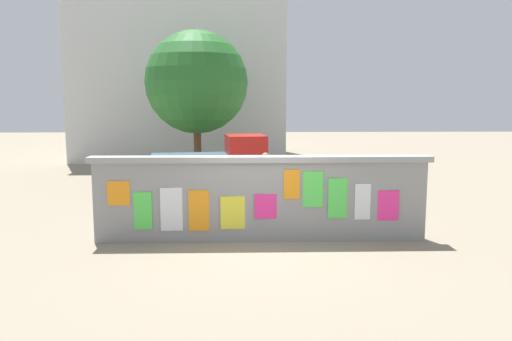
{
  "coord_description": "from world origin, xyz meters",
  "views": [
    {
      "loc": [
        -0.39,
        -10.25,
        2.91
      ],
      "look_at": [
        -0.04,
        2.25,
        1.18
      ],
      "focal_mm": 34.95,
      "sensor_mm": 36.0,
      "label": 1
    }
  ],
  "objects": [
    {
      "name": "ground",
      "position": [
        0.0,
        8.0,
        0.0
      ],
      "size": [
        60.0,
        60.0,
        0.0
      ],
      "primitive_type": "plane",
      "color": "gray"
    },
    {
      "name": "poster_wall",
      "position": [
        -0.0,
        -0.0,
        0.92
      ],
      "size": [
        7.12,
        0.42,
        1.79
      ],
      "color": "gray",
      "rests_on": "ground"
    },
    {
      "name": "auto_rickshaw_truck",
      "position": [
        -1.26,
        5.61,
        0.9
      ],
      "size": [
        3.78,
        1.99,
        1.85
      ],
      "color": "black",
      "rests_on": "ground"
    },
    {
      "name": "motorcycle",
      "position": [
        1.98,
        3.96,
        0.46
      ],
      "size": [
        1.9,
        0.56,
        0.87
      ],
      "color": "black",
      "rests_on": "ground"
    },
    {
      "name": "bicycle_near",
      "position": [
        1.83,
        1.18,
        0.36
      ],
      "size": [
        1.7,
        0.44,
        0.95
      ],
      "color": "black",
      "rests_on": "ground"
    },
    {
      "name": "bicycle_far",
      "position": [
        -2.18,
        1.58,
        0.36
      ],
      "size": [
        1.66,
        0.59,
        0.95
      ],
      "color": "black",
      "rests_on": "ground"
    },
    {
      "name": "person_walking",
      "position": [
        0.21,
        2.42,
        0.99
      ],
      "size": [
        0.47,
        0.47,
        1.62
      ],
      "color": "#338CBF",
      "rests_on": "ground"
    },
    {
      "name": "person_bystander",
      "position": [
        3.13,
        1.59,
        0.99
      ],
      "size": [
        0.47,
        0.47,
        1.62
      ],
      "color": "purple",
      "rests_on": "ground"
    },
    {
      "name": "tree_roadside",
      "position": [
        -2.17,
        9.71,
        3.67
      ],
      "size": [
        4.04,
        4.04,
        5.7
      ],
      "color": "brown",
      "rests_on": "ground"
    },
    {
      "name": "building_background",
      "position": [
        -3.47,
        16.66,
        4.65
      ],
      "size": [
        10.62,
        7.19,
        9.27
      ],
      "color": "silver",
      "rests_on": "ground"
    }
  ]
}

